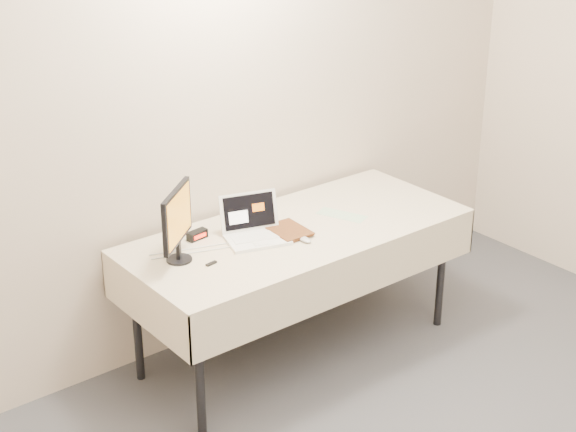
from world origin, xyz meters
TOP-DOWN VIEW (x-y plane):
  - back_wall at (0.00, 2.50)m, footprint 4.00×0.10m
  - table at (0.00, 2.05)m, footprint 1.86×0.81m
  - laptop at (-0.24, 2.11)m, footprint 0.37×0.35m
  - monitor at (-0.68, 2.12)m, footprint 0.29×0.25m
  - book at (-0.16, 2.04)m, footprint 0.18×0.03m
  - alarm_clock at (-0.48, 2.27)m, footprint 0.11×0.06m
  - clicker at (-0.06, 1.91)m, footprint 0.05×0.09m
  - paper_form at (0.30, 2.04)m, footprint 0.20×0.29m
  - usb_dongle at (-0.58, 1.98)m, footprint 0.06×0.03m

SIDE VIEW (x-z plane):
  - table at x=0.00m, z-range 0.31..1.05m
  - paper_form at x=0.30m, z-range 0.74..0.74m
  - usb_dongle at x=-0.58m, z-range 0.74..0.75m
  - clicker at x=-0.06m, z-range 0.74..0.76m
  - alarm_clock at x=-0.48m, z-range 0.74..0.78m
  - laptop at x=-0.24m, z-range 0.68..0.90m
  - book at x=-0.16m, z-range 0.74..0.97m
  - monitor at x=-0.68m, z-range 0.77..1.14m
  - back_wall at x=0.00m, z-range 0.00..2.70m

